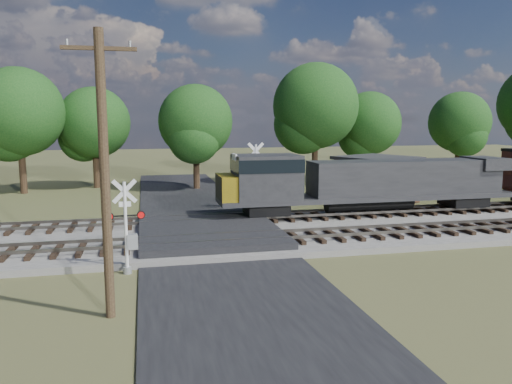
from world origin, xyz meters
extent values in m
plane|color=#484D29|center=(0.00, 0.00, 0.00)|extent=(160.00, 160.00, 0.00)
cube|color=gray|center=(10.00, 0.50, 0.15)|extent=(140.00, 10.00, 0.30)
cube|color=black|center=(0.00, 0.00, 0.04)|extent=(7.00, 60.00, 0.08)
cube|color=#262628|center=(0.00, 0.50, 0.32)|extent=(7.00, 9.00, 0.62)
cube|color=black|center=(2.00, -2.00, 0.39)|extent=(44.00, 2.60, 0.18)
cube|color=#5C574F|center=(10.00, -2.72, 0.55)|extent=(140.00, 0.08, 0.15)
cube|color=#5C574F|center=(10.00, -1.28, 0.55)|extent=(140.00, 0.08, 0.15)
cube|color=black|center=(2.00, 3.00, 0.39)|extent=(44.00, 2.60, 0.18)
cube|color=#5C574F|center=(10.00, 2.28, 0.55)|extent=(140.00, 0.08, 0.15)
cube|color=#5C574F|center=(10.00, 3.72, 0.55)|extent=(140.00, 0.08, 0.15)
cylinder|color=silver|center=(-3.93, -4.93, 1.85)|extent=(0.13, 0.13, 3.69)
cylinder|color=#919496|center=(-3.93, -4.93, 0.14)|extent=(0.33, 0.33, 0.28)
cube|color=silver|center=(-3.93, -4.93, 3.32)|extent=(0.97, 0.11, 0.97)
cube|color=silver|center=(-3.93, -4.93, 3.32)|extent=(0.97, 0.11, 0.97)
cube|color=silver|center=(-3.93, -4.93, 2.82)|extent=(0.46, 0.06, 0.20)
cube|color=black|center=(-3.93, -4.93, 2.35)|extent=(1.48, 0.16, 0.06)
cylinder|color=red|center=(-4.53, -4.97, 2.35)|extent=(0.34, 0.12, 0.33)
cylinder|color=red|center=(-3.33, -4.89, 2.35)|extent=(0.34, 0.12, 0.33)
cube|color=#919496|center=(-3.70, -4.91, 1.29)|extent=(0.43, 0.31, 0.60)
cylinder|color=silver|center=(4.15, 7.62, 2.22)|extent=(0.16, 0.16, 4.45)
cylinder|color=#919496|center=(4.15, 7.62, 0.17)|extent=(0.40, 0.40, 0.33)
cube|color=silver|center=(4.15, 7.62, 4.00)|extent=(1.16, 0.17, 1.16)
cube|color=silver|center=(4.15, 7.62, 4.00)|extent=(1.16, 0.17, 1.16)
cube|color=silver|center=(4.15, 7.62, 3.39)|extent=(0.56, 0.09, 0.24)
cube|color=black|center=(4.15, 7.62, 2.83)|extent=(1.78, 0.25, 0.07)
cylinder|color=red|center=(4.87, 7.70, 2.83)|extent=(0.41, 0.15, 0.40)
cylinder|color=red|center=(3.43, 7.54, 2.83)|extent=(0.41, 0.15, 0.40)
cube|color=#919496|center=(3.88, 7.59, 1.56)|extent=(0.53, 0.38, 0.72)
cylinder|color=#312016|center=(-4.31, -9.34, 4.36)|extent=(0.29, 0.29, 8.72)
cube|color=#312016|center=(-4.31, -9.34, 8.14)|extent=(2.13, 0.14, 0.12)
cube|color=#47261E|center=(13.71, 9.07, 1.57)|extent=(5.97, 5.97, 3.15)
cube|color=#2A2A2D|center=(13.71, 9.07, 3.26)|extent=(6.56, 6.56, 0.22)
cylinder|color=black|center=(-12.90, 19.31, 2.57)|extent=(0.56, 0.56, 5.15)
sphere|color=#123B13|center=(-12.90, 19.31, 6.69)|extent=(7.20, 7.20, 7.20)
cylinder|color=black|center=(-7.31, 21.65, 2.23)|extent=(0.56, 0.56, 4.47)
sphere|color=#123B13|center=(-7.31, 21.65, 5.81)|extent=(6.25, 6.25, 6.25)
cylinder|color=black|center=(1.32, 18.62, 2.27)|extent=(0.56, 0.56, 4.55)
sphere|color=#123B13|center=(1.32, 18.62, 5.91)|extent=(6.36, 6.36, 6.36)
cylinder|color=black|center=(12.45, 19.30, 2.81)|extent=(0.56, 0.56, 5.62)
sphere|color=#123B13|center=(12.45, 19.30, 7.30)|extent=(7.86, 7.86, 7.86)
cylinder|color=black|center=(18.42, 20.58, 2.19)|extent=(0.56, 0.56, 4.38)
sphere|color=#123B13|center=(18.42, 20.58, 5.70)|extent=(6.14, 6.14, 6.14)
cylinder|color=black|center=(28.91, 21.36, 2.23)|extent=(0.56, 0.56, 4.46)
sphere|color=#123B13|center=(28.91, 21.36, 5.79)|extent=(6.24, 6.24, 6.24)
camera|label=1|loc=(-3.16, -24.80, 6.12)|focal=35.00mm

